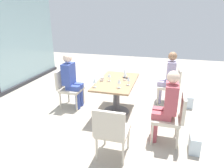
{
  "coord_description": "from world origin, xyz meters",
  "views": [
    {
      "loc": [
        -3.97,
        -0.99,
        2.12
      ],
      "look_at": [
        0.0,
        0.1,
        0.65
      ],
      "focal_mm": 32.61,
      "sensor_mm": 36.0,
      "label": 1
    }
  ],
  "objects_px": {
    "chair_front_left": "(172,115)",
    "wine_glass_0": "(109,75)",
    "wine_glass_1": "(95,81)",
    "wine_glass_3": "(125,74)",
    "chair_side_end": "(111,130)",
    "wine_glass_5": "(125,71)",
    "wine_glass_4": "(119,81)",
    "handbag_0": "(189,101)",
    "person_near_window": "(71,78)",
    "wine_glass_2": "(128,79)",
    "chair_front_right": "(172,84)",
    "dining_table_main": "(116,89)",
    "chair_near_window": "(68,86)",
    "coffee_cup": "(102,79)",
    "handbag_1": "(195,143)",
    "person_front_right": "(168,75)",
    "person_front_left": "(167,103)",
    "cell_phone_on_table": "(126,78)"
  },
  "relations": [
    {
      "from": "chair_front_left",
      "to": "wine_glass_0",
      "type": "height_order",
      "value": "wine_glass_0"
    },
    {
      "from": "wine_glass_1",
      "to": "wine_glass_3",
      "type": "height_order",
      "value": "same"
    },
    {
      "from": "chair_side_end",
      "to": "wine_glass_5",
      "type": "distance_m",
      "value": 1.88
    },
    {
      "from": "wine_glass_4",
      "to": "handbag_0",
      "type": "distance_m",
      "value": 1.95
    },
    {
      "from": "person_near_window",
      "to": "wine_glass_2",
      "type": "xyz_separation_m",
      "value": [
        -0.19,
        -1.35,
        0.16
      ]
    },
    {
      "from": "chair_front_right",
      "to": "chair_front_left",
      "type": "height_order",
      "value": "same"
    },
    {
      "from": "dining_table_main",
      "to": "chair_front_right",
      "type": "distance_m",
      "value": 1.42
    },
    {
      "from": "wine_glass_1",
      "to": "wine_glass_4",
      "type": "height_order",
      "value": "same"
    },
    {
      "from": "wine_glass_1",
      "to": "chair_near_window",
      "type": "bearing_deg",
      "value": 60.6
    },
    {
      "from": "wine_glass_5",
      "to": "chair_front_right",
      "type": "bearing_deg",
      "value": -65.33
    },
    {
      "from": "wine_glass_2",
      "to": "chair_side_end",
      "type": "bearing_deg",
      "value": -179.45
    },
    {
      "from": "dining_table_main",
      "to": "chair_near_window",
      "type": "distance_m",
      "value": 1.17
    },
    {
      "from": "coffee_cup",
      "to": "handbag_1",
      "type": "xyz_separation_m",
      "value": [
        -0.91,
        -1.84,
        -0.64
      ]
    },
    {
      "from": "wine_glass_5",
      "to": "coffee_cup",
      "type": "bearing_deg",
      "value": 135.19
    },
    {
      "from": "dining_table_main",
      "to": "wine_glass_5",
      "type": "bearing_deg",
      "value": -17.74
    },
    {
      "from": "dining_table_main",
      "to": "chair_near_window",
      "type": "height_order",
      "value": "chair_near_window"
    },
    {
      "from": "wine_glass_5",
      "to": "handbag_0",
      "type": "xyz_separation_m",
      "value": [
        0.38,
        -1.48,
        -0.72
      ]
    },
    {
      "from": "chair_side_end",
      "to": "wine_glass_0",
      "type": "distance_m",
      "value": 1.57
    },
    {
      "from": "chair_near_window",
      "to": "person_near_window",
      "type": "bearing_deg",
      "value": -90.0
    },
    {
      "from": "wine_glass_0",
      "to": "person_front_right",
      "type": "bearing_deg",
      "value": -54.36
    },
    {
      "from": "dining_table_main",
      "to": "wine_glass_1",
      "type": "bearing_deg",
      "value": 146.61
    },
    {
      "from": "wine_glass_4",
      "to": "wine_glass_1",
      "type": "bearing_deg",
      "value": 100.8
    },
    {
      "from": "person_near_window",
      "to": "wine_glass_0",
      "type": "bearing_deg",
      "value": -92.9
    },
    {
      "from": "wine_glass_0",
      "to": "person_near_window",
      "type": "bearing_deg",
      "value": 87.1
    },
    {
      "from": "dining_table_main",
      "to": "coffee_cup",
      "type": "height_order",
      "value": "coffee_cup"
    },
    {
      "from": "chair_front_left",
      "to": "wine_glass_2",
      "type": "height_order",
      "value": "wine_glass_2"
    },
    {
      "from": "chair_front_left",
      "to": "handbag_0",
      "type": "relative_size",
      "value": 2.9
    },
    {
      "from": "chair_front_left",
      "to": "person_front_left",
      "type": "xyz_separation_m",
      "value": [
        0.0,
        0.11,
        0.2
      ]
    },
    {
      "from": "handbag_0",
      "to": "chair_side_end",
      "type": "bearing_deg",
      "value": 149.32
    },
    {
      "from": "wine_glass_5",
      "to": "cell_phone_on_table",
      "type": "height_order",
      "value": "wine_glass_5"
    },
    {
      "from": "wine_glass_2",
      "to": "cell_phone_on_table",
      "type": "relative_size",
      "value": 1.28
    },
    {
      "from": "dining_table_main",
      "to": "wine_glass_1",
      "type": "relative_size",
      "value": 7.34
    },
    {
      "from": "wine_glass_2",
      "to": "chair_near_window",
      "type": "bearing_deg",
      "value": 82.52
    },
    {
      "from": "chair_near_window",
      "to": "wine_glass_1",
      "type": "relative_size",
      "value": 4.7
    },
    {
      "from": "wine_glass_4",
      "to": "handbag_1",
      "type": "xyz_separation_m",
      "value": [
        -0.6,
        -1.39,
        -0.72
      ]
    },
    {
      "from": "coffee_cup",
      "to": "cell_phone_on_table",
      "type": "relative_size",
      "value": 0.62
    },
    {
      "from": "person_front_left",
      "to": "handbag_0",
      "type": "bearing_deg",
      "value": -19.04
    },
    {
      "from": "wine_glass_1",
      "to": "wine_glass_5",
      "type": "distance_m",
      "value": 0.91
    },
    {
      "from": "wine_glass_0",
      "to": "handbag_0",
      "type": "bearing_deg",
      "value": -66.29
    },
    {
      "from": "wine_glass_0",
      "to": "dining_table_main",
      "type": "bearing_deg",
      "value": -72.38
    },
    {
      "from": "chair_side_end",
      "to": "person_near_window",
      "type": "distance_m",
      "value": 2.04
    },
    {
      "from": "wine_glass_0",
      "to": "wine_glass_1",
      "type": "distance_m",
      "value": 0.46
    },
    {
      "from": "person_front_right",
      "to": "wine_glass_1",
      "type": "bearing_deg",
      "value": 133.33
    },
    {
      "from": "dining_table_main",
      "to": "cell_phone_on_table",
      "type": "relative_size",
      "value": 9.43
    },
    {
      "from": "coffee_cup",
      "to": "person_front_left",
      "type": "bearing_deg",
      "value": -118.65
    },
    {
      "from": "wine_glass_1",
      "to": "handbag_0",
      "type": "height_order",
      "value": "wine_glass_1"
    },
    {
      "from": "coffee_cup",
      "to": "handbag_0",
      "type": "relative_size",
      "value": 0.3
    },
    {
      "from": "chair_front_right",
      "to": "wine_glass_5",
      "type": "height_order",
      "value": "wine_glass_5"
    },
    {
      "from": "handbag_0",
      "to": "person_near_window",
      "type": "bearing_deg",
      "value": 104.38
    },
    {
      "from": "chair_front_right",
      "to": "person_front_right",
      "type": "distance_m",
      "value": 0.23
    }
  ]
}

